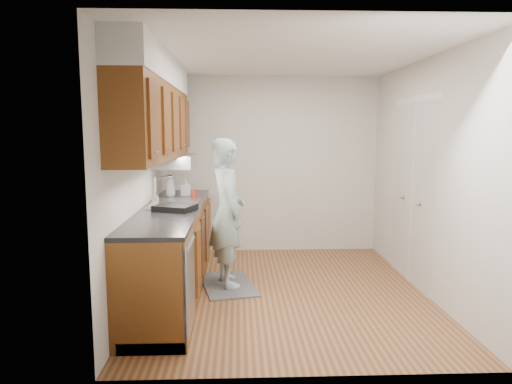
{
  "coord_description": "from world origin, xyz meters",
  "views": [
    {
      "loc": [
        -0.49,
        -4.77,
        1.74
      ],
      "look_at": [
        -0.3,
        0.25,
        1.06
      ],
      "focal_mm": 32.0,
      "sensor_mm": 36.0,
      "label": 1
    }
  ],
  "objects_px": {
    "soap_bottle_b": "(186,187)",
    "soda_can": "(194,194)",
    "soap_bottle_a": "(170,184)",
    "dish_rack": "(175,208)",
    "person": "(227,203)"
  },
  "relations": [
    {
      "from": "soap_bottle_b",
      "to": "person",
      "type": "bearing_deg",
      "value": -50.0
    },
    {
      "from": "person",
      "to": "soap_bottle_a",
      "type": "bearing_deg",
      "value": 34.72
    },
    {
      "from": "person",
      "to": "soap_bottle_b",
      "type": "bearing_deg",
      "value": 24.53
    },
    {
      "from": "soap_bottle_b",
      "to": "dish_rack",
      "type": "bearing_deg",
      "value": -89.11
    },
    {
      "from": "soap_bottle_a",
      "to": "dish_rack",
      "type": "bearing_deg",
      "value": -79.22
    },
    {
      "from": "soap_bottle_a",
      "to": "soap_bottle_b",
      "type": "distance_m",
      "value": 0.19
    },
    {
      "from": "person",
      "to": "soap_bottle_b",
      "type": "relative_size",
      "value": 8.78
    },
    {
      "from": "soap_bottle_a",
      "to": "soap_bottle_b",
      "type": "xyz_separation_m",
      "value": [
        0.18,
        0.04,
        -0.05
      ]
    },
    {
      "from": "soda_can",
      "to": "dish_rack",
      "type": "height_order",
      "value": "soda_can"
    },
    {
      "from": "soap_bottle_b",
      "to": "soda_can",
      "type": "relative_size",
      "value": 1.91
    },
    {
      "from": "soap_bottle_b",
      "to": "soda_can",
      "type": "height_order",
      "value": "soap_bottle_b"
    },
    {
      "from": "soda_can",
      "to": "soap_bottle_a",
      "type": "bearing_deg",
      "value": 140.52
    },
    {
      "from": "dish_rack",
      "to": "soap_bottle_a",
      "type": "bearing_deg",
      "value": 121.81
    },
    {
      "from": "soap_bottle_a",
      "to": "dish_rack",
      "type": "height_order",
      "value": "soap_bottle_a"
    },
    {
      "from": "person",
      "to": "dish_rack",
      "type": "relative_size",
      "value": 5.04
    }
  ]
}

